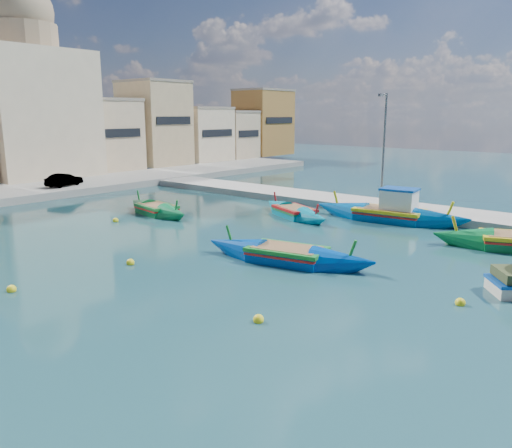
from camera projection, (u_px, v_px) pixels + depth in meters
ground at (313, 304)px, 17.87m from camera, size 160.00×160.00×0.00m
east_quay at (472, 218)px, 31.30m from camera, size 4.00×70.00×0.50m
north_townhouses at (0, 132)px, 46.47m from camera, size 83.20×7.87×10.19m
church_block at (29, 95)px, 48.61m from camera, size 10.00×10.00×19.10m
quay_street_lamp at (383, 149)px, 33.76m from camera, size 1.18×0.16×8.00m
luzzu_turquoise_cabin at (390, 215)px, 31.62m from camera, size 3.44×10.45×3.30m
luzzu_cyan_mid at (294, 213)px, 33.00m from camera, size 4.68×7.61×2.23m
luzzu_green at (157, 210)px, 33.83m from camera, size 3.02×7.40×2.27m
luzzu_blue_south at (287, 256)px, 22.88m from camera, size 3.76×8.81×2.48m
mooring_buoys at (233, 259)px, 23.11m from camera, size 22.69×21.74×0.36m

